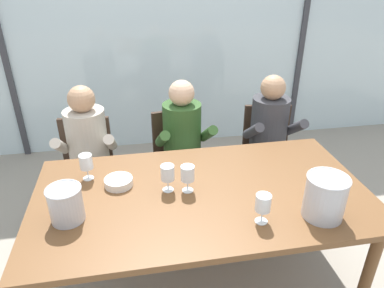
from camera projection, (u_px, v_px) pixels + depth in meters
name	position (u px, v px, depth m)	size (l,w,h in m)	color
ground	(180.00, 197.00, 3.42)	(14.00, 14.00, 0.00)	#9E9384
window_glass_panel	(162.00, 35.00, 3.87)	(7.25, 0.03, 2.60)	silver
window_mullion_left	(1.00, 41.00, 3.59)	(0.06, 0.06, 2.60)	#38383D
window_mullion_right	(303.00, 30.00, 4.10)	(0.06, 0.06, 2.60)	#38383D
hillside_vineyard	(146.00, 28.00, 6.81)	(13.25, 2.40, 1.70)	#386633
dining_table	(202.00, 201.00, 2.23)	(2.05, 1.11, 0.76)	brown
chair_near_curtain	(87.00, 162.00, 3.01)	(0.47, 0.47, 0.87)	#332319
chair_left_of_center	(179.00, 152.00, 3.17)	(0.50, 0.50, 0.87)	#332319
chair_center	(267.00, 147.00, 3.26)	(0.50, 0.50, 0.87)	#332319
person_beige_jumper	(88.00, 151.00, 2.84)	(0.46, 0.61, 1.19)	#B7AD9E
person_olive_shirt	(184.00, 143.00, 2.96)	(0.48, 0.63, 1.19)	#2D5123
person_charcoal_jacket	(272.00, 135.00, 3.08)	(0.46, 0.61, 1.19)	#38383D
ice_bucket_primary	(325.00, 196.00, 1.93)	(0.23, 0.23, 0.25)	#B7B7BC
ice_bucket_secondary	(66.00, 204.00, 1.91)	(0.19, 0.19, 0.20)	#B7B7BC
tasting_bowl	(119.00, 182.00, 2.24)	(0.18, 0.18, 0.05)	silver
wine_glass_by_left_taster	(188.00, 174.00, 2.15)	(0.08, 0.08, 0.17)	silver
wine_glass_near_bucket	(263.00, 204.00, 1.89)	(0.08, 0.08, 0.17)	silver
wine_glass_center_pour	(168.00, 174.00, 2.16)	(0.08, 0.08, 0.17)	silver
wine_glass_by_right_taster	(86.00, 163.00, 2.27)	(0.08, 0.08, 0.17)	silver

